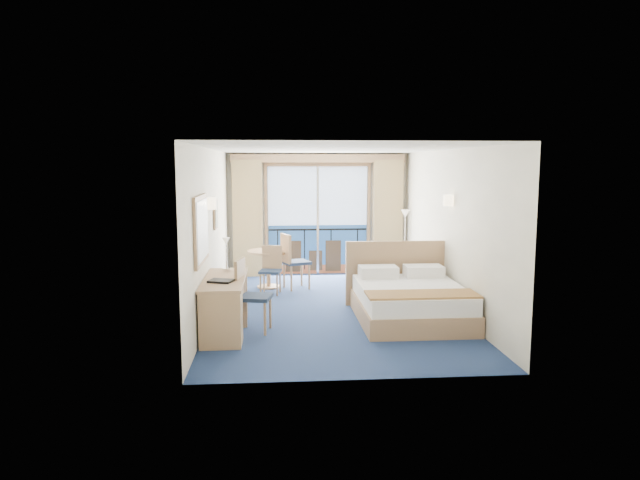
{
  "coord_description": "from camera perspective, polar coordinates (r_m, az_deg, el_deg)",
  "views": [
    {
      "loc": [
        -0.95,
        -9.44,
        2.44
      ],
      "look_at": [
        -0.19,
        0.2,
        1.16
      ],
      "focal_mm": 32.0,
      "sensor_mm": 36.0,
      "label": 1
    }
  ],
  "objects": [
    {
      "name": "pelmet",
      "position": [
        12.58,
        -0.19,
        8.16
      ],
      "size": [
        3.8,
        0.25,
        0.18
      ],
      "primitive_type": "cube",
      "color": "#A87E5B",
      "rests_on": "room_walls"
    },
    {
      "name": "table_chair_a",
      "position": [
        11.23,
        -2.82,
        -1.81
      ],
      "size": [
        0.62,
        0.61,
        1.1
      ],
      "rotation": [
        0.0,
        0.0,
        1.93
      ],
      "color": "#1D2C45",
      "rests_on": "ground"
    },
    {
      "name": "curtain_right",
      "position": [
        12.81,
        6.76,
        2.26
      ],
      "size": [
        0.65,
        0.22,
        2.55
      ],
      "primitive_type": "cube",
      "color": "tan",
      "rests_on": "room_walls"
    },
    {
      "name": "armchair",
      "position": [
        11.32,
        7.68,
        -3.11
      ],
      "size": [
        1.11,
        1.11,
        0.73
      ],
      "primitive_type": "imported",
      "rotation": [
        0.0,
        0.0,
        3.92
      ],
      "color": "#444853",
      "rests_on": "ground"
    },
    {
      "name": "room_walls",
      "position": [
        9.51,
        1.22,
        3.54
      ],
      "size": [
        4.04,
        6.54,
        2.72
      ],
      "color": "white",
      "rests_on": "ground"
    },
    {
      "name": "folder",
      "position": [
        8.15,
        -9.87,
        -4.05
      ],
      "size": [
        0.39,
        0.34,
        0.03
      ],
      "primitive_type": "cube",
      "rotation": [
        0.0,
        0.0,
        -0.32
      ],
      "color": "black",
      "rests_on": "desk"
    },
    {
      "name": "desk_lamp",
      "position": [
        8.93,
        -9.38,
        -0.7
      ],
      "size": [
        0.13,
        0.13,
        0.5
      ],
      "color": "silver",
      "rests_on": "desk"
    },
    {
      "name": "phone",
      "position": [
        10.79,
        10.12,
        -2.68
      ],
      "size": [
        0.24,
        0.22,
        0.09
      ],
      "primitive_type": "cube",
      "rotation": [
        0.0,
        0.0,
        0.41
      ],
      "color": "silver",
      "rests_on": "nightstand"
    },
    {
      "name": "balcony_door",
      "position": [
        12.76,
        -0.26,
        1.7
      ],
      "size": [
        2.36,
        0.03,
        2.52
      ],
      "color": "navy",
      "rests_on": "room_walls"
    },
    {
      "name": "sconce_right",
      "position": [
        9.75,
        12.76,
        3.88
      ],
      "size": [
        0.18,
        0.18,
        0.18
      ],
      "primitive_type": "cylinder",
      "color": "beige",
      "rests_on": "room_walls"
    },
    {
      "name": "round_table",
      "position": [
        11.41,
        -5.18,
        -1.95
      ],
      "size": [
        0.83,
        0.83,
        0.75
      ],
      "color": "#A87E5B",
      "rests_on": "ground"
    },
    {
      "name": "table_chair_b",
      "position": [
        10.92,
        -4.92,
        -2.67
      ],
      "size": [
        0.46,
        0.46,
        0.91
      ],
      "rotation": [
        0.0,
        0.0,
        -0.19
      ],
      "color": "#1D2C45",
      "rests_on": "ground"
    },
    {
      "name": "mirror",
      "position": [
        8.06,
        -11.78,
        1.03
      ],
      "size": [
        0.05,
        1.25,
        0.95
      ],
      "color": "#A87E5B",
      "rests_on": "room_walls"
    },
    {
      "name": "wall_print",
      "position": [
        9.98,
        -10.39,
        2.58
      ],
      "size": [
        0.04,
        0.42,
        0.52
      ],
      "color": "#A87E5B",
      "rests_on": "room_walls"
    },
    {
      "name": "sconce_left",
      "position": [
        8.92,
        -10.91,
        3.6
      ],
      "size": [
        0.18,
        0.18,
        0.18
      ],
      "primitive_type": "cylinder",
      "color": "beige",
      "rests_on": "room_walls"
    },
    {
      "name": "desk_chair",
      "position": [
        8.44,
        -7.15,
        -5.08
      ],
      "size": [
        0.55,
        0.54,
        1.07
      ],
      "rotation": [
        0.0,
        0.0,
        1.37
      ],
      "color": "#1D2C45",
      "rests_on": "ground"
    },
    {
      "name": "curtain_left",
      "position": [
        12.58,
        -7.24,
        2.15
      ],
      "size": [
        0.65,
        0.22,
        2.55
      ],
      "primitive_type": "cube",
      "color": "tan",
      "rests_on": "room_walls"
    },
    {
      "name": "floor_lamp",
      "position": [
        12.57,
        8.51,
        1.39
      ],
      "size": [
        0.2,
        0.2,
        1.47
      ],
      "color": "silver",
      "rests_on": "ground"
    },
    {
      "name": "bed",
      "position": [
        9.18,
        8.94,
        -5.94
      ],
      "size": [
        1.79,
        2.13,
        1.13
      ],
      "color": "#A87E5B",
      "rests_on": "ground"
    },
    {
      "name": "floor",
      "position": [
        9.8,
        1.19,
        -6.89
      ],
      "size": [
        6.5,
        6.5,
        0.0
      ],
      "primitive_type": "plane",
      "color": "navy",
      "rests_on": "ground"
    },
    {
      "name": "desk",
      "position": [
        8.04,
        -9.78,
        -6.95
      ],
      "size": [
        0.59,
        1.71,
        0.8
      ],
      "color": "#A87E5B",
      "rests_on": "ground"
    },
    {
      "name": "nightstand",
      "position": [
        10.81,
        10.27,
        -4.26
      ],
      "size": [
        0.39,
        0.37,
        0.51
      ],
      "primitive_type": "cube",
      "color": "tan",
      "rests_on": "ground"
    }
  ]
}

